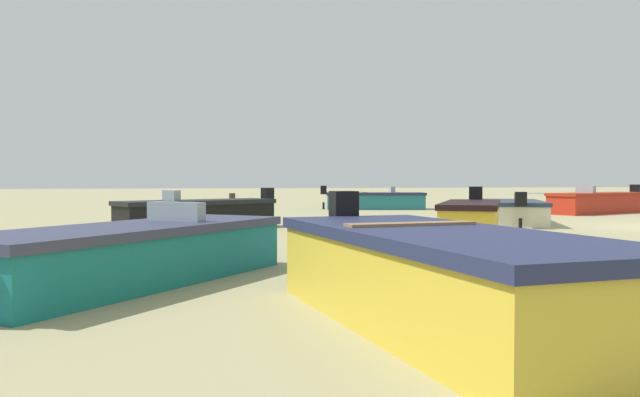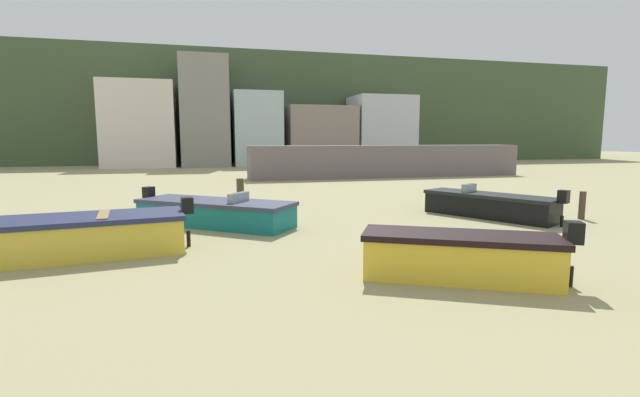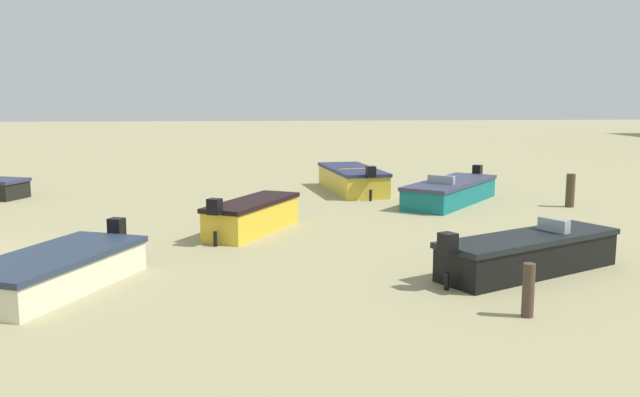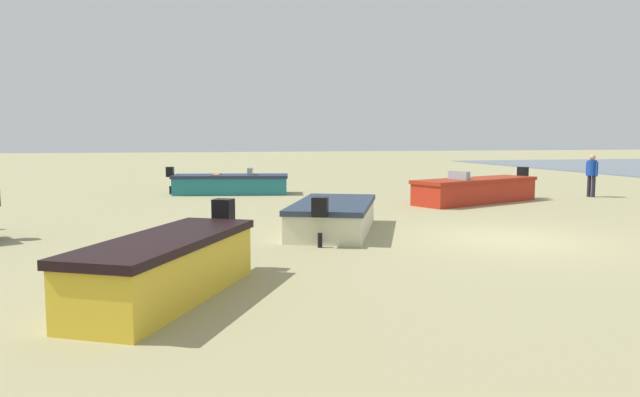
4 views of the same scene
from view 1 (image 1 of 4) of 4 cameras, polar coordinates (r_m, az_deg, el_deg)
name	(u,v)px [view 1 (image 1 of 4)]	position (r m, az deg, el deg)	size (l,w,h in m)	color
boat_yellow_0	(438,278)	(6.23, 10.43, -6.93)	(5.06, 2.37, 1.25)	gold
boat_yellow_1	(471,222)	(14.67, 13.28, -2.01)	(3.85, 2.77, 1.22)	gold
boat_black_3	(197,214)	(18.20, -10.84, -1.38)	(3.26, 4.59, 1.14)	black
boat_teal_4	(134,254)	(8.99, -16.20, -4.72)	(5.02, 4.37, 1.11)	#136C72
boat_teal_5	(375,201)	(29.92, 4.90, -0.18)	(2.41, 4.92, 1.10)	#1F727B
boat_cream_6	(513,212)	(21.05, 16.77, -1.15)	(4.36, 3.15, 1.05)	beige
boat_red_8	(598,203)	(28.65, 23.50, -0.34)	(3.24, 5.26, 1.17)	#B52717
mooring_post_near_water	(232,208)	(21.04, -7.81, -0.82)	(0.21, 0.21, 0.95)	#49382C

